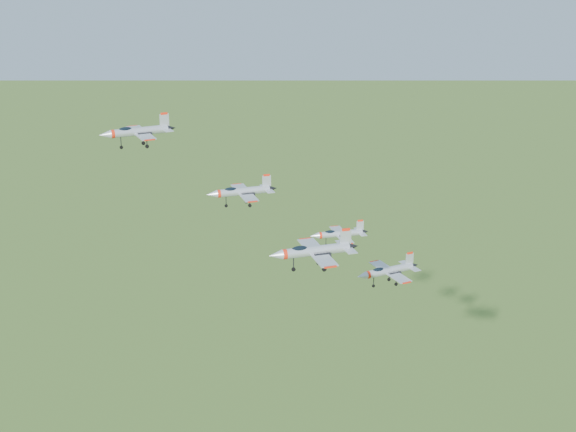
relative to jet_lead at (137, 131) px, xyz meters
name	(u,v)px	position (x,y,z in m)	size (l,w,h in m)	color
jet_lead	(137,131)	(0.00, 0.00, 0.00)	(12.38, 10.23, 3.31)	#B7BDC4
jet_left_high	(241,191)	(13.15, -10.09, -9.10)	(11.54, 9.69, 3.10)	#B7BDC4
jet_right_high	(313,251)	(14.66, -30.19, -12.43)	(13.22, 11.12, 3.55)	#B7BDC4
jet_left_low	(339,234)	(36.21, -2.82, -22.81)	(11.09, 9.41, 3.01)	#B7BDC4
jet_right_low	(387,271)	(35.72, -19.03, -24.01)	(12.14, 10.00, 3.25)	#B7BDC4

